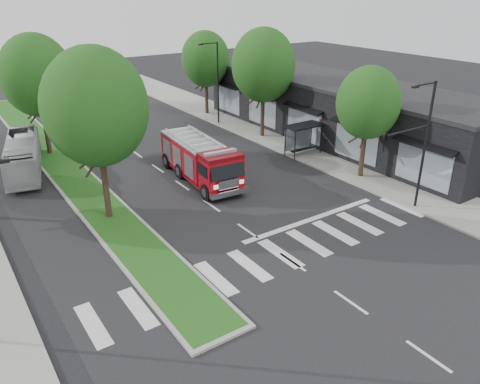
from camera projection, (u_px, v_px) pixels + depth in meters
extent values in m
plane|color=black|center=(248.00, 231.00, 26.88)|extent=(140.00, 140.00, 0.00)
cube|color=gray|center=(299.00, 145.00, 40.82)|extent=(5.00, 80.00, 0.15)
cube|color=gray|center=(57.00, 161.00, 37.34)|extent=(3.00, 50.00, 0.14)
cube|color=#204513|center=(57.00, 160.00, 37.31)|extent=(2.60, 49.50, 0.02)
cube|color=black|center=(338.00, 111.00, 42.15)|extent=(8.00, 30.00, 5.00)
cylinder|color=black|center=(295.00, 146.00, 36.99)|extent=(0.08, 0.08, 2.50)
cylinder|color=black|center=(321.00, 140.00, 38.43)|extent=(0.08, 0.08, 2.50)
cylinder|color=black|center=(285.00, 142.00, 37.90)|extent=(0.08, 0.08, 2.50)
cylinder|color=black|center=(311.00, 136.00, 39.34)|extent=(0.08, 0.08, 2.50)
cube|color=black|center=(304.00, 126.00, 37.63)|extent=(3.20, 1.60, 0.12)
cube|color=#8C99A5|center=(298.00, 138.00, 38.67)|extent=(2.80, 0.04, 1.80)
cube|color=black|center=(303.00, 149.00, 38.45)|extent=(2.40, 0.40, 0.08)
cylinder|color=black|center=(363.00, 153.00, 33.54)|extent=(0.36, 0.36, 3.74)
ellipsoid|color=#16370F|center=(368.00, 103.00, 32.05)|extent=(4.40, 4.40, 5.06)
cylinder|color=black|center=(262.00, 114.00, 42.46)|extent=(0.36, 0.36, 4.40)
ellipsoid|color=#16370F|center=(263.00, 65.00, 40.70)|extent=(5.60, 5.60, 6.44)
cylinder|color=black|center=(207.00, 96.00, 50.09)|extent=(0.36, 0.36, 3.96)
ellipsoid|color=#16370F|center=(205.00, 59.00, 48.51)|extent=(5.00, 5.00, 5.75)
cylinder|color=black|center=(105.00, 183.00, 27.37)|extent=(0.36, 0.36, 4.62)
ellipsoid|color=#16370F|center=(96.00, 107.00, 25.53)|extent=(5.80, 5.80, 6.67)
cylinder|color=black|center=(46.00, 129.00, 37.98)|extent=(0.36, 0.36, 4.40)
ellipsoid|color=#16370F|center=(37.00, 75.00, 36.23)|extent=(5.60, 5.60, 6.44)
cylinder|color=black|center=(425.00, 148.00, 28.01)|extent=(0.16, 0.16, 8.00)
cylinder|color=black|center=(426.00, 84.00, 25.95)|extent=(1.80, 0.10, 0.10)
cube|color=black|center=(415.00, 87.00, 25.51)|extent=(0.45, 0.20, 0.12)
cylinder|color=black|center=(407.00, 131.00, 26.41)|extent=(4.00, 0.10, 0.10)
imported|color=black|center=(384.00, 143.00, 25.64)|extent=(0.18, 0.22, 1.10)
cube|color=black|center=(2.00, 161.00, 16.25)|extent=(0.45, 0.20, 0.12)
cylinder|color=black|center=(218.00, 84.00, 45.74)|extent=(0.16, 0.16, 8.00)
cylinder|color=black|center=(209.00, 43.00, 43.68)|extent=(1.80, 0.10, 0.10)
cube|color=black|center=(201.00, 45.00, 43.24)|extent=(0.45, 0.20, 0.12)
cube|color=#5B050A|center=(200.00, 172.00, 33.79)|extent=(3.29, 8.92, 0.26)
cube|color=maroon|center=(195.00, 155.00, 34.01)|extent=(3.13, 6.85, 2.08)
cube|color=maroon|center=(221.00, 173.00, 30.79)|extent=(2.74, 2.08, 2.19)
cube|color=#B2B2B7|center=(194.00, 140.00, 33.56)|extent=(3.13, 6.85, 0.12)
cylinder|color=#B2B2B7|center=(182.00, 140.00, 33.05)|extent=(0.60, 6.23, 0.10)
cylinder|color=#B2B2B7|center=(206.00, 136.00, 33.90)|extent=(0.60, 6.23, 0.10)
cube|color=silver|center=(229.00, 193.00, 30.24)|extent=(2.73, 0.58, 0.36)
cube|color=#8C99A5|center=(220.00, 152.00, 30.21)|extent=(2.31, 0.55, 0.19)
cylinder|color=black|center=(207.00, 192.00, 30.42)|extent=(0.45, 1.17, 1.14)
cylinder|color=black|center=(239.00, 185.00, 31.51)|extent=(0.45, 1.17, 1.14)
cylinder|color=black|center=(180.00, 171.00, 33.89)|extent=(0.45, 1.17, 1.14)
cylinder|color=black|center=(210.00, 165.00, 34.97)|extent=(0.45, 1.17, 1.14)
cylinder|color=black|center=(168.00, 161.00, 35.87)|extent=(0.45, 1.17, 1.14)
cylinder|color=black|center=(196.00, 156.00, 36.95)|extent=(0.45, 1.17, 1.14)
imported|color=#BABABF|center=(23.00, 155.00, 34.82)|extent=(4.24, 9.62, 2.61)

